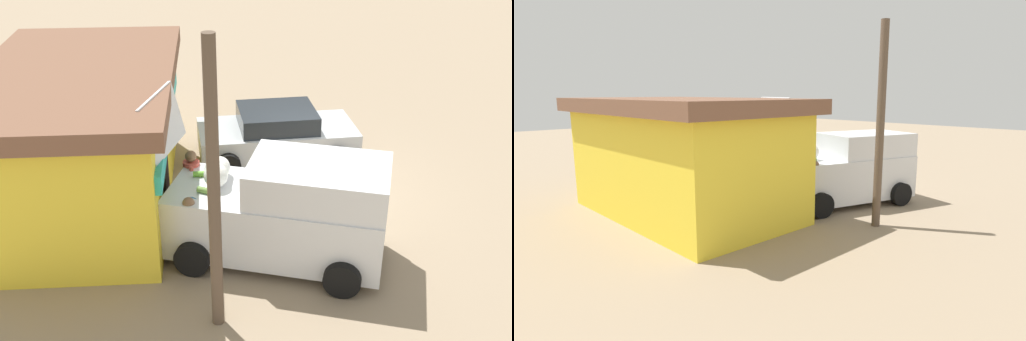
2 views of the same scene
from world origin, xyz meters
The scene contains 9 objects.
ground_plane centered at (0.00, 0.00, 0.00)m, with size 60.00×60.00×0.00m, color gray.
storefront_bar centered at (-0.52, 5.15, 1.60)m, with size 6.83×4.07×3.13m.
delivery_van centered at (-2.96, 1.08, 1.04)m, with size 3.06×4.67×3.16m.
parked_sedan centered at (1.56, 0.74, 0.62)m, with size 2.44×4.12×1.30m.
vendor_standing centered at (-1.64, 2.83, 1.00)m, with size 0.57×0.35×1.72m.
customer_bending centered at (-2.92, 2.74, 0.91)m, with size 0.73×0.64×1.51m.
unloaded_banana_pile centered at (-2.01, 4.16, 0.21)m, with size 0.83×0.78×0.45m.
paint_bucket centered at (1.67, 2.58, 0.16)m, with size 0.32×0.32×0.32m, color silver.
utility_pole centered at (-4.79, 2.37, 2.47)m, with size 0.20×0.20×4.93m, color brown.
Camera 2 is at (-10.14, 11.21, 3.29)m, focal length 29.27 mm.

